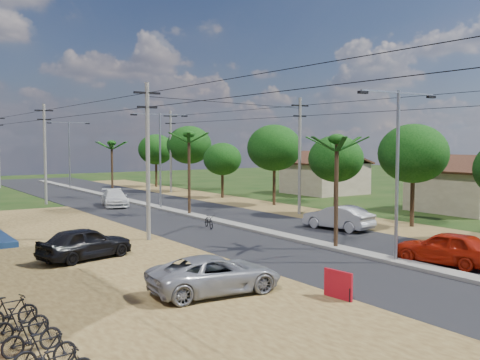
{
  "coord_description": "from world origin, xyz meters",
  "views": [
    {
      "loc": [
        -20.31,
        -17.41,
        5.7
      ],
      "look_at": [
        1.14,
        14.76,
        3.0
      ],
      "focal_mm": 42.0,
      "sensor_mm": 36.0,
      "label": 1
    }
  ],
  "objects_px": {
    "car_white_far": "(115,199)",
    "roadside_sign": "(338,285)",
    "car_parked_silver": "(215,275)",
    "parked_scooter_row": "(38,344)",
    "car_silver_mid": "(338,218)",
    "car_parked_dark": "(85,244)",
    "car_red_near": "(446,249)"
  },
  "relations": [
    {
      "from": "car_red_near",
      "to": "car_parked_dark",
      "type": "bearing_deg",
      "value": -49.64
    },
    {
      "from": "car_parked_dark",
      "to": "parked_scooter_row",
      "type": "distance_m",
      "value": 12.69
    },
    {
      "from": "car_parked_silver",
      "to": "roadside_sign",
      "type": "relative_size",
      "value": 3.98
    },
    {
      "from": "car_white_far",
      "to": "parked_scooter_row",
      "type": "distance_m",
      "value": 34.75
    },
    {
      "from": "car_white_far",
      "to": "car_parked_dark",
      "type": "relative_size",
      "value": 1.07
    },
    {
      "from": "car_white_far",
      "to": "roadside_sign",
      "type": "bearing_deg",
      "value": -82.68
    },
    {
      "from": "car_parked_silver",
      "to": "car_white_far",
      "type": "bearing_deg",
      "value": -8.76
    },
    {
      "from": "car_parked_dark",
      "to": "parked_scooter_row",
      "type": "relative_size",
      "value": 0.64
    },
    {
      "from": "car_red_near",
      "to": "car_parked_dark",
      "type": "xyz_separation_m",
      "value": [
        -13.33,
        10.39,
        -0.0
      ]
    },
    {
      "from": "car_silver_mid",
      "to": "car_parked_silver",
      "type": "height_order",
      "value": "car_silver_mid"
    },
    {
      "from": "car_parked_dark",
      "to": "car_white_far",
      "type": "bearing_deg",
      "value": -40.0
    },
    {
      "from": "car_silver_mid",
      "to": "car_white_far",
      "type": "height_order",
      "value": "car_silver_mid"
    },
    {
      "from": "car_white_far",
      "to": "roadside_sign",
      "type": "height_order",
      "value": "car_white_far"
    },
    {
      "from": "car_silver_mid",
      "to": "roadside_sign",
      "type": "height_order",
      "value": "car_silver_mid"
    },
    {
      "from": "car_parked_silver",
      "to": "car_parked_dark",
      "type": "height_order",
      "value": "car_parked_dark"
    },
    {
      "from": "car_white_far",
      "to": "roadside_sign",
      "type": "xyz_separation_m",
      "value": [
        -3.85,
        -31.72,
        -0.19
      ]
    },
    {
      "from": "car_red_near",
      "to": "roadside_sign",
      "type": "distance_m",
      "value": 8.06
    },
    {
      "from": "car_red_near",
      "to": "parked_scooter_row",
      "type": "bearing_deg",
      "value": -7.87
    },
    {
      "from": "car_parked_silver",
      "to": "parked_scooter_row",
      "type": "distance_m",
      "value": 7.78
    },
    {
      "from": "parked_scooter_row",
      "to": "car_red_near",
      "type": "bearing_deg",
      "value": 3.86
    },
    {
      "from": "car_red_near",
      "to": "car_parked_silver",
      "type": "relative_size",
      "value": 0.91
    },
    {
      "from": "car_parked_silver",
      "to": "roadside_sign",
      "type": "height_order",
      "value": "car_parked_silver"
    },
    {
      "from": "roadside_sign",
      "to": "parked_scooter_row",
      "type": "height_order",
      "value": "roadside_sign"
    },
    {
      "from": "car_parked_dark",
      "to": "car_red_near",
      "type": "bearing_deg",
      "value": -143.2
    },
    {
      "from": "parked_scooter_row",
      "to": "car_parked_silver",
      "type": "bearing_deg",
      "value": 23.02
    },
    {
      "from": "car_parked_silver",
      "to": "parked_scooter_row",
      "type": "relative_size",
      "value": 0.7
    },
    {
      "from": "car_parked_silver",
      "to": "roadside_sign",
      "type": "xyz_separation_m",
      "value": [
        3.29,
        -3.09,
        -0.18
      ]
    },
    {
      "from": "car_parked_silver",
      "to": "parked_scooter_row",
      "type": "height_order",
      "value": "car_parked_silver"
    },
    {
      "from": "car_parked_dark",
      "to": "roadside_sign",
      "type": "distance_m",
      "value": 12.86
    },
    {
      "from": "car_silver_mid",
      "to": "car_parked_silver",
      "type": "xyz_separation_m",
      "value": [
        -14.31,
        -8.49,
        -0.07
      ]
    },
    {
      "from": "car_silver_mid",
      "to": "roadside_sign",
      "type": "bearing_deg",
      "value": 36.36
    },
    {
      "from": "car_silver_mid",
      "to": "car_white_far",
      "type": "bearing_deg",
      "value": -80.47
    }
  ]
}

